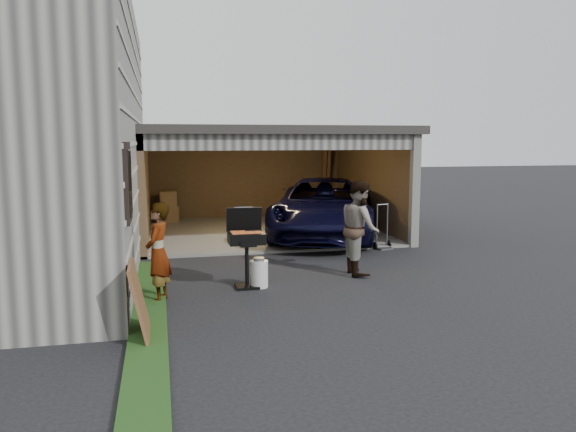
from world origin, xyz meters
name	(u,v)px	position (x,y,z in m)	size (l,w,h in m)	color
ground	(289,296)	(0.00, 0.00, 0.00)	(80.00, 80.00, 0.00)	black
groundcover_strip	(149,324)	(-2.25, -1.00, 0.03)	(0.50, 8.00, 0.06)	#193814
garage	(261,165)	(0.76, 6.79, 1.87)	(6.80, 6.30, 2.90)	#605E59
minivan	(324,210)	(2.12, 5.20, 0.75)	(2.50, 5.42, 1.51)	black
woman	(158,253)	(-2.10, 0.19, 0.80)	(0.58, 0.38, 1.60)	silver
man	(360,227)	(1.68, 1.26, 0.91)	(0.88, 0.69, 1.81)	#46241B
bbq_grill	(246,241)	(-0.60, 0.75, 0.83)	(0.62, 0.55, 1.39)	black
propane_tank	(259,274)	(-0.39, 0.70, 0.24)	(0.32, 0.32, 0.48)	silver
plywood_panel	(140,302)	(-2.34, -1.50, 0.50)	(0.04, 0.90, 1.01)	#50361B
hand_truck	(383,240)	(3.09, 3.47, 0.21)	(0.47, 0.41, 1.08)	gray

